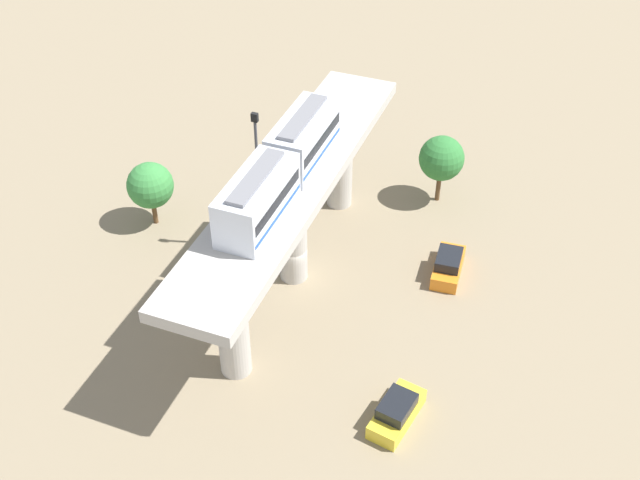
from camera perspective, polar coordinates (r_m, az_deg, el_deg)
name	(u,v)px	position (r m, az deg, el deg)	size (l,w,h in m)	color
ground_plane	(294,276)	(55.66, -1.87, -2.56)	(120.00, 120.00, 0.00)	#84755B
viaduct	(292,203)	(51.67, -2.01, 2.63)	(5.20, 28.00, 8.44)	#B7B2AA
train	(281,168)	(48.46, -2.77, 5.17)	(2.64, 13.55, 3.24)	silver
parked_car_orange	(448,265)	(56.04, 9.13, -1.78)	(2.14, 4.33, 1.76)	orange
parked_car_yellow	(397,412)	(46.77, 5.49, -12.09)	(2.48, 4.44, 1.76)	yellow
tree_near_viaduct	(442,159)	(61.05, 8.65, 5.76)	(3.44, 3.44, 5.54)	brown
tree_mid_lot	(150,186)	(59.51, -12.00, 3.81)	(3.42, 3.42, 5.11)	brown
signal_post	(258,177)	(54.57, -4.42, 4.47)	(0.44, 0.28, 11.04)	#4C4C51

